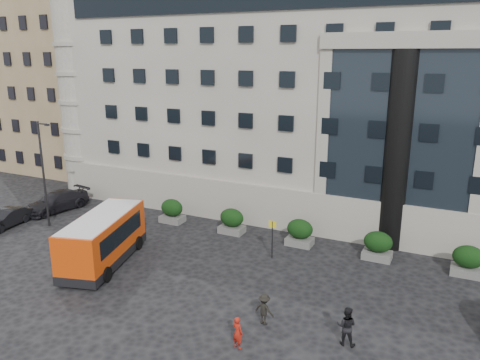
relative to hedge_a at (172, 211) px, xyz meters
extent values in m
plane|color=black|center=(4.00, -7.80, -0.93)|extent=(120.00, 120.00, 0.00)
cube|color=gray|center=(10.00, 14.20, 8.07)|extent=(44.00, 24.00, 18.00)
cylinder|color=black|center=(16.00, 2.50, 5.57)|extent=(1.80, 1.80, 13.00)
cube|color=olive|center=(-20.00, 12.20, 9.07)|extent=(14.00, 14.00, 20.00)
cube|color=#7B6448|center=(-23.00, 30.20, 10.07)|extent=(13.00, 13.00, 22.00)
cube|color=#545452|center=(0.00, 0.00, -0.68)|extent=(1.80, 1.20, 0.50)
ellipsoid|color=black|center=(0.00, 0.00, 0.24)|extent=(1.80, 1.26, 1.34)
cube|color=#545452|center=(5.20, 0.00, -0.68)|extent=(1.80, 1.20, 0.50)
ellipsoid|color=black|center=(5.20, 0.00, 0.24)|extent=(1.80, 1.26, 1.34)
cube|color=#545452|center=(10.40, 0.00, -0.68)|extent=(1.80, 1.20, 0.50)
ellipsoid|color=black|center=(10.40, 0.00, 0.24)|extent=(1.80, 1.26, 1.34)
cube|color=#545452|center=(15.60, 0.00, -0.68)|extent=(1.80, 1.20, 0.50)
ellipsoid|color=black|center=(15.60, 0.00, 0.24)|extent=(1.80, 1.26, 1.34)
cube|color=#545452|center=(20.80, 0.00, -0.68)|extent=(1.80, 1.20, 0.50)
ellipsoid|color=black|center=(20.80, 0.00, 0.24)|extent=(1.80, 1.26, 1.34)
cylinder|color=#262628|center=(-8.00, -4.80, 3.07)|extent=(0.16, 0.16, 8.00)
cylinder|color=#262628|center=(-7.55, -4.80, 6.92)|extent=(0.90, 0.12, 0.12)
cube|color=black|center=(-7.10, -4.80, 6.87)|extent=(0.35, 0.18, 0.14)
cylinder|color=#262628|center=(9.50, -2.80, 0.32)|extent=(0.08, 0.08, 2.50)
cube|color=yellow|center=(9.50, -2.80, 1.37)|extent=(0.50, 0.06, 0.45)
cube|color=#D03D09|center=(0.31, -8.01, 0.87)|extent=(4.39, 7.77, 2.50)
cube|color=black|center=(0.31, -8.01, -0.48)|extent=(4.44, 7.82, 0.55)
cube|color=black|center=(0.31, -8.01, 1.12)|extent=(4.02, 6.22, 1.10)
cube|color=silver|center=(0.31, -8.01, 2.07)|extent=(4.17, 7.38, 0.18)
cylinder|color=black|center=(-0.28, -10.62, -0.48)|extent=(0.51, 0.94, 0.90)
cylinder|color=black|center=(2.15, -9.95, -0.48)|extent=(0.51, 0.94, 0.90)
cylinder|color=black|center=(-1.54, -6.08, -0.48)|extent=(0.51, 0.94, 0.90)
cylinder|color=black|center=(0.90, -5.40, -0.48)|extent=(0.51, 0.94, 0.90)
cube|color=maroon|center=(-10.98, 5.57, 0.59)|extent=(2.94, 3.92, 2.45)
cube|color=maroon|center=(-11.52, 3.08, 0.20)|extent=(2.44, 1.98, 1.66)
cube|color=black|center=(-11.66, 2.41, 0.54)|extent=(1.84, 0.51, 0.78)
cylinder|color=black|center=(-12.55, 3.41, -0.52)|extent=(0.42, 0.86, 0.82)
cylinder|color=black|center=(-10.44, 2.95, -0.52)|extent=(0.42, 0.86, 0.82)
cylinder|color=black|center=(-11.87, 6.57, -0.52)|extent=(0.42, 0.86, 0.82)
cylinder|color=black|center=(-9.76, 6.11, -0.52)|extent=(0.42, 0.86, 0.82)
imported|color=black|center=(-10.71, -6.36, -0.25)|extent=(1.88, 4.25, 1.35)
imported|color=black|center=(-10.22, -1.87, -0.14)|extent=(3.12, 5.76, 1.59)
imported|color=black|center=(-13.00, 5.34, -0.26)|extent=(3.02, 5.15, 1.34)
imported|color=#AA1D11|center=(11.68, -12.28, -0.17)|extent=(0.64, 0.52, 1.53)
imported|color=black|center=(15.96, -9.93, -0.01)|extent=(0.95, 0.77, 1.84)
imported|color=black|center=(12.00, -10.00, -0.15)|extent=(1.11, 0.77, 1.57)
camera|label=1|loc=(19.70, -28.64, 11.77)|focal=35.00mm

